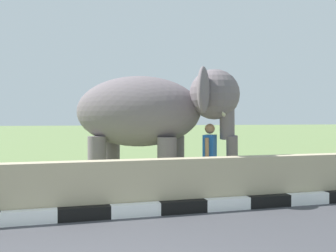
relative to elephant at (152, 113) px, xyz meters
name	(u,v)px	position (x,y,z in m)	size (l,w,h in m)	color
striped_curb	(57,216)	(-2.21, -2.24, -1.78)	(16.20, 0.20, 0.24)	white
barrier_parapet	(183,184)	(0.14, -1.94, -1.40)	(28.00, 0.36, 1.00)	tan
elephant	(152,113)	(0.00, 0.00, 0.00)	(3.95, 3.45, 2.91)	slate
person_handler	(210,155)	(1.17, -0.79, -0.97)	(0.44, 0.56, 1.66)	navy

